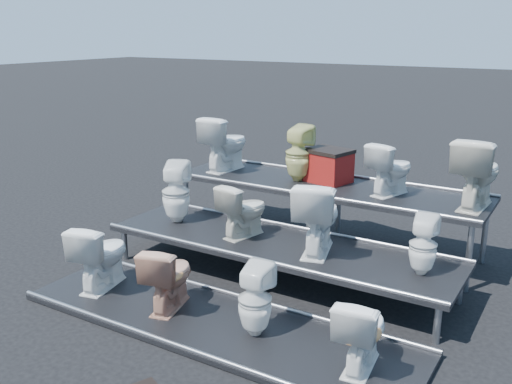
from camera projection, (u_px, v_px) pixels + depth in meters
The scene contains 17 objects.
ground at pixel (277, 279), 6.77m from camera, with size 80.00×80.00×0.00m, color black.
tier_front at pixel (214, 323), 5.70m from camera, with size 4.20×1.20×0.06m, color black.
tier_mid at pixel (278, 261), 6.71m from camera, with size 4.20×1.20×0.46m, color black.
tier_back at pixel (324, 215), 7.72m from camera, with size 4.20×1.20×0.86m, color black.
toilet_0 at pixel (101, 255), 6.35m from camera, with size 0.42×0.74×0.76m, color white.
toilet_1 at pixel (169, 276), 5.87m from camera, with size 0.39×0.69×0.70m, color tan.
toilet_2 at pixel (255, 300), 5.35m from camera, with size 0.32×0.33×0.71m, color white.
toilet_3 at pixel (361, 331), 4.83m from camera, with size 0.38×0.66×0.68m, color white.
toilet_4 at pixel (176, 192), 7.28m from camera, with size 0.35×0.36×0.79m, color white.
toilet_5 at pixel (243, 210), 6.79m from camera, with size 0.36×0.64×0.65m, color beige.
toilet_6 at pixel (317, 216), 6.29m from camera, with size 0.46×0.81×0.83m, color white.
toilet_7 at pixel (423, 245), 5.73m from camera, with size 0.28×0.29×0.62m, color white.
toilet_8 at pixel (225, 143), 8.30m from camera, with size 0.44×0.78×0.80m, color white.
toilet_9 at pixel (298, 153), 7.71m from camera, with size 0.34×0.35×0.76m, color #D3D282.
toilet_10 at pixel (391, 169), 7.08m from camera, with size 0.37×0.65×0.66m, color white.
toilet_11 at pixel (477, 172), 6.55m from camera, with size 0.46×0.81×0.83m, color beige.
red_crate at pixel (328, 167), 7.70m from camera, with size 0.56×0.45×0.40m, color maroon.
Camera 1 is at (3.01, -5.46, 2.87)m, focal length 40.00 mm.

